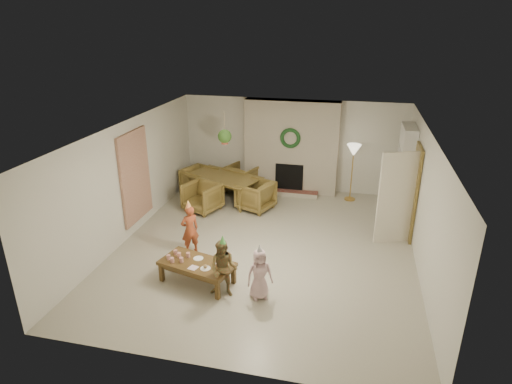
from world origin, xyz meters
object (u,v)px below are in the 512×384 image
(dining_chair_left, at_px, (200,181))
(child_plaid, at_px, (224,269))
(dining_table, at_px, (223,188))
(dining_chair_right, at_px, (256,195))
(coffee_table_top, at_px, (197,264))
(dining_chair_far, at_px, (242,178))
(child_red, at_px, (190,230))
(child_pink, at_px, (260,274))
(dining_chair_near, at_px, (202,197))

(dining_chair_left, xyz_separation_m, child_plaid, (2.02, -4.36, 0.15))
(dining_chair_left, bearing_deg, dining_table, -90.00)
(dining_table, xyz_separation_m, dining_chair_right, (0.96, -0.38, 0.03))
(dining_chair_right, height_order, coffee_table_top, dining_chair_right)
(dining_table, relative_size, coffee_table_top, 1.42)
(dining_chair_far, relative_size, child_red, 0.78)
(child_red, height_order, child_pink, child_red)
(dining_chair_far, relative_size, child_plaid, 0.77)
(dining_chair_far, xyz_separation_m, child_pink, (1.56, -4.75, 0.09))
(child_red, bearing_deg, child_pink, 102.00)
(child_red, height_order, child_plaid, child_plaid)
(child_pink, bearing_deg, dining_table, 86.92)
(dining_table, height_order, child_red, child_red)
(child_plaid, bearing_deg, dining_chair_right, 93.68)
(child_plaid, bearing_deg, dining_chair_near, 114.38)
(dining_chair_left, distance_m, child_red, 3.23)
(dining_table, relative_size, dining_chair_left, 2.34)
(dining_table, xyz_separation_m, child_red, (0.16, -2.79, 0.18))
(dining_table, distance_m, child_red, 2.80)
(dining_chair_near, xyz_separation_m, dining_chair_right, (1.26, 0.38, 0.00))
(dining_chair_near, xyz_separation_m, dining_chair_far, (0.61, 1.53, 0.00))
(dining_table, xyz_separation_m, dining_chair_near, (-0.30, -0.77, 0.03))
(dining_chair_near, relative_size, dining_chair_right, 1.00)
(dining_chair_near, bearing_deg, child_plaid, -42.96)
(dining_chair_left, xyz_separation_m, child_red, (0.93, -3.10, 0.15))
(dining_chair_left, height_order, child_pink, child_pink)
(dining_chair_left, height_order, dining_chair_right, same)
(dining_chair_near, bearing_deg, dining_chair_left, 135.00)
(child_plaid, bearing_deg, dining_chair_far, 100.19)
(coffee_table_top, bearing_deg, dining_chair_right, 99.77)
(child_pink, bearing_deg, coffee_table_top, 142.41)
(dining_chair_near, distance_m, dining_chair_left, 1.16)
(coffee_table_top, relative_size, child_plaid, 1.28)
(dining_table, distance_m, dining_chair_right, 1.03)
(dining_chair_far, distance_m, child_plaid, 4.92)
(dining_chair_far, bearing_deg, child_pink, 129.86)
(child_plaid, bearing_deg, child_red, 129.85)
(child_pink, bearing_deg, child_plaid, 158.46)
(dining_chair_right, xyz_separation_m, child_plaid, (0.30, -3.68, 0.15))
(child_red, relative_size, child_pink, 1.13)
(dining_chair_near, height_order, coffee_table_top, dining_chair_near)
(dining_chair_right, height_order, child_pink, child_pink)
(dining_chair_right, bearing_deg, child_plaid, 26.34)
(dining_table, distance_m, coffee_table_top, 3.85)
(dining_table, distance_m, dining_chair_far, 0.82)
(dining_chair_near, height_order, dining_chair_right, same)
(dining_table, height_order, dining_chair_right, dining_chair_right)
(dining_table, relative_size, child_pink, 2.06)
(dining_chair_far, xyz_separation_m, dining_chair_right, (0.65, -1.15, 0.00))
(dining_chair_near, height_order, child_pink, child_pink)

